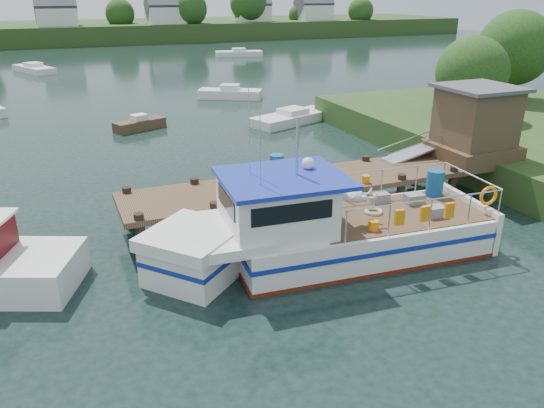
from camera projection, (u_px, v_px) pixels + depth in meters
name	position (u px, v px, depth m)	size (l,w,h in m)	color
ground_plane	(281.00, 218.00, 20.43)	(160.00, 160.00, 0.00)	black
far_shore	(89.00, 28.00, 90.14)	(140.00, 42.55, 9.22)	#2B451C
dock	(426.00, 144.00, 21.91)	(16.60, 3.00, 4.78)	#4E3825
lobster_boat	(319.00, 231.00, 16.92)	(11.78, 4.17, 5.65)	silver
moored_rowboat	(140.00, 124.00, 33.28)	(3.42, 2.26, 0.94)	#4E3825
moored_far	(239.00, 53.00, 70.02)	(6.38, 3.35, 1.03)	silver
moored_b	(230.00, 93.00, 42.75)	(5.23, 3.97, 1.11)	silver
moored_c	(293.00, 117.00, 34.98)	(6.34, 4.01, 0.95)	silver
moored_d	(34.00, 69.00, 56.20)	(4.38, 6.37, 1.03)	silver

